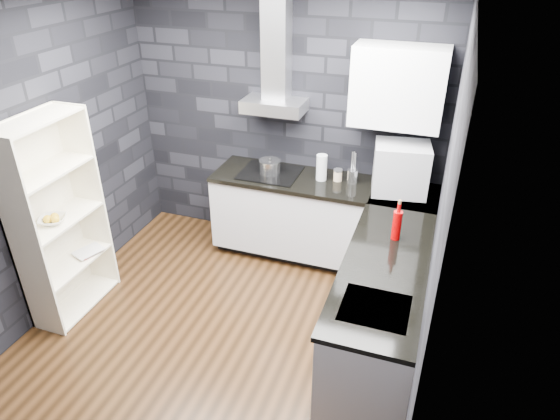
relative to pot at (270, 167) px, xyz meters
The scene contains 27 objects.
ground 1.61m from the pot, 87.90° to the right, with size 3.20×3.20×0.00m, color #3C2411.
wall_back 0.51m from the pot, 82.05° to the left, with size 3.20×0.05×2.70m, color black.
wall_front 2.94m from the pot, 89.07° to the right, with size 3.20×0.05×2.70m, color black.
wall_left 2.07m from the pot, 140.80° to the right, with size 0.05×3.20×2.70m, color black.
wall_right 2.14m from the pot, 37.58° to the right, with size 0.05×3.20×2.70m, color black.
toekick_back 1.07m from the pot, ahead, with size 2.18×0.50×0.10m, color black.
toekick_right 2.05m from the pot, 40.54° to the right, with size 0.50×1.78×0.10m, color black.
counter_back_cab 0.74m from the pot, ahead, with size 2.20×0.60×0.76m, color silver.
counter_right_cab 1.86m from the pot, 41.37° to the right, with size 0.60×1.80×0.76m, color silver.
counter_back_top 0.56m from the pot, ahead, with size 2.20×0.62×0.04m, color black.
counter_right_top 1.79m from the pot, 41.59° to the right, with size 0.62×1.80×0.04m, color black.
counter_corner_top 1.35m from the pot, ahead, with size 0.62×0.62×0.04m, color black.
hood_body 0.60m from the pot, 91.09° to the left, with size 0.60×0.34×0.12m, color silver.
hood_chimney 1.12m from the pot, 90.73° to the left, with size 0.24×0.20×0.90m, color silver.
upper_cabinet 1.45m from the pot, ahead, with size 0.80×0.35×0.70m, color white.
cooktop 0.07m from the pot, 101.58° to the left, with size 0.58×0.50×0.01m, color black.
sink_rim 2.16m from the pot, 51.38° to the right, with size 0.44×0.40×0.01m, color silver.
pot is the anchor object (origin of this frame).
glass_vase 0.52m from the pot, ahead, with size 0.10×0.10×0.26m, color silver.
storage_jar 0.68m from the pot, ahead, with size 0.08×0.08×0.10m, color tan.
utensil_crock 0.82m from the pot, ahead, with size 0.10×0.10×0.13m, color silver.
appliance_garage 1.27m from the pot, ahead, with size 0.49×0.38×0.49m, color #B0B1B6.
red_bottle 1.58m from the pot, 30.65° to the right, with size 0.07×0.07×0.24m, color #A70002.
bookshelf 2.00m from the pot, 133.46° to the right, with size 0.34×0.80×1.80m, color white.
fruit_bowl 2.04m from the pot, 132.26° to the right, with size 0.22×0.22×0.05m, color silver.
book_red 1.91m from the pot, 138.05° to the right, with size 0.16×0.02×0.22m, color maroon.
book_second 1.90m from the pot, 138.45° to the right, with size 0.18×0.02×0.25m, color #B2B2B2.
Camera 1 is at (1.54, -2.97, 3.04)m, focal length 32.00 mm.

